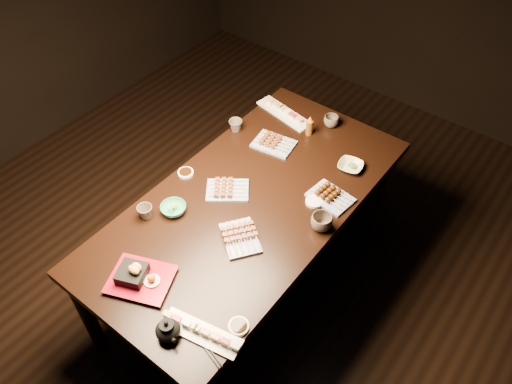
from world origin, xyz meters
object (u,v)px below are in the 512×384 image
edamame_bowl_green (173,209)px  yakitori_plate_right (240,235)px  teacup_mid_right (321,222)px  condiment_bottle (310,125)px  teapot (167,329)px  yakitori_plate_center (227,188)px  dining_table (251,245)px  yakitori_plate_left (274,141)px  tempura_tray (140,275)px  sushi_platter_near (201,331)px  teacup_near_left (145,212)px  teacup_far_left (236,126)px  teacup_far_right (331,121)px  edamame_bowl_cream (350,166)px  sushi_platter_far (284,111)px

edamame_bowl_green → yakitori_plate_right: bearing=10.1°
teacup_mid_right → condiment_bottle: (-0.43, 0.55, 0.02)m
yakitori_plate_right → condiment_bottle: size_ratio=1.74×
teapot → yakitori_plate_center: bearing=133.7°
dining_table → teacup_mid_right: 0.57m
yakitori_plate_left → tempura_tray: size_ratio=0.83×
yakitori_plate_right → tempura_tray: (-0.20, -0.45, 0.02)m
sushi_platter_near → yakitori_plate_right: (-0.18, 0.47, 0.01)m
yakitori_plate_center → teacup_near_left: bearing=-155.7°
teacup_far_left → teacup_far_right: (0.41, 0.38, -0.00)m
teacup_far_right → yakitori_plate_right: bearing=-83.6°
teacup_near_left → condiment_bottle: (0.28, 1.02, 0.03)m
edamame_bowl_cream → tempura_tray: 1.24m
edamame_bowl_green → condiment_bottle: bearing=77.7°
teapot → condiment_bottle: condiment_bottle is taller
yakitori_plate_center → teacup_far_right: bearing=42.7°
teapot → condiment_bottle: size_ratio=0.96×
yakitori_plate_right → yakitori_plate_left: size_ratio=0.97×
sushi_platter_far → yakitori_plate_center: bearing=112.0°
sushi_platter_far → condiment_bottle: condiment_bottle is taller
sushi_platter_near → teapot: 0.13m
sushi_platter_far → condiment_bottle: bearing=174.6°
sushi_platter_near → edamame_bowl_cream: (-0.02, 1.21, -0.00)m
edamame_bowl_green → edamame_bowl_cream: size_ratio=0.98×
yakitori_plate_center → teapot: size_ratio=1.79×
yakitori_plate_right → tempura_tray: 0.49m
tempura_tray → yakitori_plate_right: bearing=44.1°
edamame_bowl_cream → condiment_bottle: bearing=162.6°
yakitori_plate_center → teacup_mid_right: size_ratio=2.07×
yakitori_plate_left → teacup_far_right: teacup_far_right is taller
yakitori_plate_left → teapot: (0.35, -1.20, 0.02)m
dining_table → teacup_far_left: (-0.41, 0.38, 0.41)m
teacup_near_left → teapot: size_ratio=0.63×
sushi_platter_near → yakitori_plate_right: 0.51m
yakitori_plate_right → yakitori_plate_left: 0.70m
edamame_bowl_green → tempura_tray: tempura_tray is taller
yakitori_plate_left → teacup_near_left: size_ratio=2.95×
yakitori_plate_left → teapot: teapot is taller
yakitori_plate_right → condiment_bottle: 0.86m
dining_table → yakitori_plate_left: size_ratio=8.01×
sushi_platter_near → edamame_bowl_green: (-0.55, 0.41, -0.00)m
teacup_far_right → dining_table: bearing=-90.5°
yakitori_plate_center → teacup_far_right: size_ratio=2.47×
yakitori_plate_center → teacup_far_left: size_ratio=2.75×
dining_table → teacup_near_left: teacup_near_left is taller
teacup_far_left → teacup_far_right: teacup_far_left is taller
sushi_platter_far → yakitori_plate_right: bearing=123.9°
edamame_bowl_green → teacup_far_left: bearing=102.9°
yakitori_plate_left → edamame_bowl_green: yakitori_plate_left is taller
edamame_bowl_cream → teapot: teapot is taller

